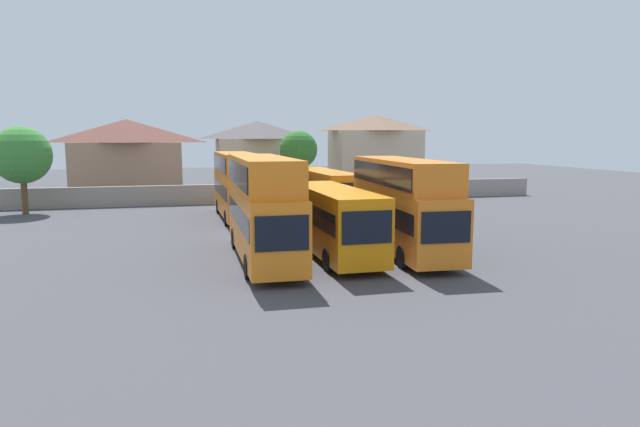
# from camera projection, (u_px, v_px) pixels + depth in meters

# --- Properties ---
(ground) EXTENTS (140.00, 140.00, 0.00)m
(ground) POSITION_uv_depth(u_px,v_px,m) (275.00, 212.00, 45.89)
(ground) COLOR #424247
(depot_boundary_wall) EXTENTS (56.00, 0.50, 1.80)m
(depot_boundary_wall) POSITION_uv_depth(u_px,v_px,m) (263.00, 193.00, 52.22)
(depot_boundary_wall) COLOR gray
(depot_boundary_wall) RESTS_ON ground
(bus_1) EXTENTS (2.68, 11.42, 5.14)m
(bus_1) POSITION_uv_depth(u_px,v_px,m) (262.00, 203.00, 27.53)
(bus_1) COLOR orange
(bus_1) RESTS_ON ground
(bus_2) EXTENTS (2.68, 10.21, 3.51)m
(bus_2) POSITION_uv_depth(u_px,v_px,m) (334.00, 218.00, 28.47)
(bus_2) COLOR orange
(bus_2) RESTS_ON ground
(bus_3) EXTENTS (3.24, 11.42, 4.96)m
(bus_3) POSITION_uv_depth(u_px,v_px,m) (402.00, 200.00, 29.40)
(bus_3) COLOR orange
(bus_3) RESTS_ON ground
(bus_4) EXTENTS (2.78, 11.01, 4.93)m
(bus_4) POSITION_uv_depth(u_px,v_px,m) (237.00, 182.00, 41.93)
(bus_4) COLOR orange
(bus_4) RESTS_ON ground
(bus_5) EXTENTS (3.07, 10.62, 3.35)m
(bus_5) POSITION_uv_depth(u_px,v_px,m) (277.00, 193.00, 42.23)
(bus_5) COLOR orange
(bus_5) RESTS_ON ground
(bus_6) EXTENTS (2.98, 11.59, 3.51)m
(bus_6) POSITION_uv_depth(u_px,v_px,m) (325.00, 190.00, 43.62)
(bus_6) COLOR orange
(bus_6) RESTS_ON ground
(house_terrace_left) EXTENTS (11.31, 6.42, 7.91)m
(house_terrace_left) POSITION_uv_depth(u_px,v_px,m) (128.00, 157.00, 57.35)
(house_terrace_left) COLOR #9E7A60
(house_terrace_left) RESTS_ON ground
(house_terrace_centre) EXTENTS (9.16, 7.76, 7.85)m
(house_terrace_centre) POSITION_uv_depth(u_px,v_px,m) (258.00, 156.00, 61.34)
(house_terrace_centre) COLOR #C6B293
(house_terrace_centre) RESTS_ON ground
(house_terrace_right) EXTENTS (10.23, 6.50, 8.66)m
(house_terrace_right) POSITION_uv_depth(u_px,v_px,m) (375.00, 152.00, 64.93)
(house_terrace_right) COLOR #C6B293
(house_terrace_right) RESTS_ON ground
(tree_left_of_lot) EXTENTS (4.52, 4.52, 6.95)m
(tree_left_of_lot) POSITION_uv_depth(u_px,v_px,m) (22.00, 155.00, 44.05)
(tree_left_of_lot) COLOR brown
(tree_left_of_lot) RESTS_ON ground
(tree_behind_wall) EXTENTS (3.73, 3.73, 6.75)m
(tree_behind_wall) POSITION_uv_depth(u_px,v_px,m) (298.00, 150.00, 55.05)
(tree_behind_wall) COLOR brown
(tree_behind_wall) RESTS_ON ground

